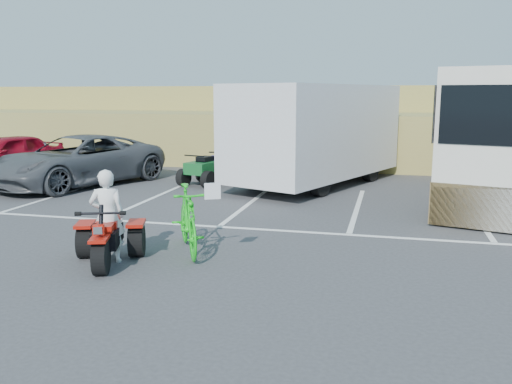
% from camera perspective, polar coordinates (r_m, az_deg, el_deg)
% --- Properties ---
extents(ground, '(100.00, 100.00, 0.00)m').
position_cam_1_polar(ground, '(9.25, -8.52, -7.15)').
color(ground, '#3A3A3C').
rests_on(ground, ground).
extents(parking_stripes, '(28.00, 5.16, 0.01)m').
position_cam_1_polar(parking_stripes, '(12.77, 2.08, -2.15)').
color(parking_stripes, white).
rests_on(parking_stripes, ground).
extents(grass_embankment, '(40.00, 8.50, 3.10)m').
position_cam_1_polar(grass_embankment, '(23.90, 5.77, 7.06)').
color(grass_embankment, '#9C8C46').
rests_on(grass_embankment, ground).
extents(red_trike_atv, '(1.56, 1.79, 0.98)m').
position_cam_1_polar(red_trike_atv, '(9.27, -15.33, -7.36)').
color(red_trike_atv, '#AB1409').
rests_on(red_trike_atv, ground).
extents(rider, '(0.66, 0.54, 1.55)m').
position_cam_1_polar(rider, '(9.22, -15.39, -2.47)').
color(rider, white).
rests_on(rider, ground).
extents(green_dirt_bike, '(1.41, 1.99, 1.18)m').
position_cam_1_polar(green_dirt_bike, '(9.55, -7.16, -2.89)').
color(green_dirt_bike, '#14BF19').
rests_on(green_dirt_bike, ground).
extents(grey_pickup, '(4.29, 5.99, 1.52)m').
position_cam_1_polar(grey_pickup, '(17.35, -18.27, 3.17)').
color(grey_pickup, '#46494D').
rests_on(grey_pickup, ground).
extents(red_car, '(2.82, 4.38, 1.39)m').
position_cam_1_polar(red_car, '(20.58, -24.87, 3.60)').
color(red_car, maroon).
rests_on(red_car, ground).
extents(cargo_trailer, '(4.84, 6.96, 3.02)m').
position_cam_1_polar(cargo_trailer, '(16.56, 6.36, 6.35)').
color(cargo_trailer, silver).
rests_on(cargo_trailer, ground).
extents(rv_motorhome, '(4.61, 9.29, 3.24)m').
position_cam_1_polar(rv_motorhome, '(16.07, 25.28, 4.51)').
color(rv_motorhome, silver).
rests_on(rv_motorhome, ground).
extents(quad_atv_blue, '(1.52, 1.79, 1.01)m').
position_cam_1_polar(quad_atv_blue, '(17.45, -3.62, 1.20)').
color(quad_atv_blue, navy).
rests_on(quad_atv_blue, ground).
extents(quad_atv_green, '(1.48, 1.74, 0.98)m').
position_cam_1_polar(quad_atv_green, '(16.71, -5.35, 0.77)').
color(quad_atv_green, '#145825').
rests_on(quad_atv_green, ground).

